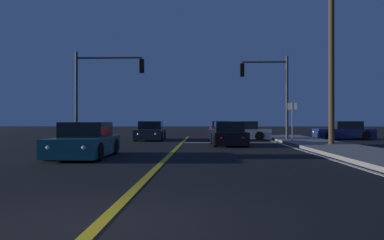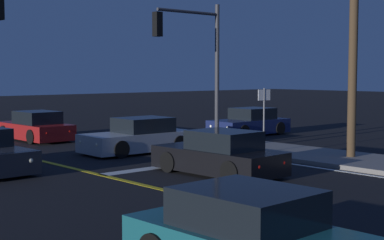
{
  "view_description": "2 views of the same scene",
  "coord_description": "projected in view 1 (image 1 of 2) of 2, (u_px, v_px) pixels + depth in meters",
  "views": [
    {
      "loc": [
        1.43,
        -4.82,
        1.41
      ],
      "look_at": [
        0.69,
        16.3,
        1.43
      ],
      "focal_mm": 34.62,
      "sensor_mm": 36.0,
      "label": 1
    },
    {
      "loc": [
        -9.46,
        3.55,
        3.04
      ],
      "look_at": [
        -1.21,
        12.85,
        2.05
      ],
      "focal_mm": 54.68,
      "sensor_mm": 36.0,
      "label": 2
    }
  ],
  "objects": [
    {
      "name": "lane_line_center",
      "position": [
        169.0,
        155.0,
        14.77
      ],
      "size": [
        0.2,
        33.68,
        0.01
      ],
      "primitive_type": "cube",
      "color": "gold",
      "rests_on": "ground"
    },
    {
      "name": "car_parked_curb_charcoal",
      "position": [
        151.0,
        132.0,
        26.42
      ],
      "size": [
        2.07,
        4.51,
        1.34
      ],
      "rotation": [
        0.0,
        0.0,
        3.18
      ],
      "color": "#2D2D33",
      "rests_on": "ground"
    },
    {
      "name": "car_side_waiting_red",
      "position": [
        220.0,
        130.0,
        32.91
      ],
      "size": [
        1.97,
        4.3,
        1.34
      ],
      "rotation": [
        0.0,
        0.0,
        0.02
      ],
      "color": "maroon",
      "rests_on": "ground"
    },
    {
      "name": "lane_line_edge_right",
      "position": [
        321.0,
        156.0,
        14.56
      ],
      "size": [
        0.16,
        33.68,
        0.01
      ],
      "primitive_type": "cube",
      "color": "white",
      "rests_on": "ground"
    },
    {
      "name": "stop_bar",
      "position": [
        232.0,
        143.0,
        23.06
      ],
      "size": [
        6.23,
        0.5,
        0.01
      ],
      "primitive_type": "cube",
      "color": "white",
      "rests_on": "ground"
    },
    {
      "name": "utility_pole_right",
      "position": [
        331.0,
        46.0,
        19.58
      ],
      "size": [
        1.47,
        0.3,
        10.36
      ],
      "color": "#4C3823",
      "rests_on": "ground"
    },
    {
      "name": "traffic_signal_far_left",
      "position": [
        101.0,
        81.0,
        24.26
      ],
      "size": [
        4.56,
        0.28,
        5.91
      ],
      "color": "#38383D",
      "rests_on": "ground"
    },
    {
      "name": "car_mid_block_black",
      "position": [
        228.0,
        135.0,
        20.83
      ],
      "size": [
        2.0,
        4.25,
        1.34
      ],
      "rotation": [
        0.0,
        0.0,
        0.04
      ],
      "color": "black",
      "rests_on": "ground"
    },
    {
      "name": "traffic_signal_near_right",
      "position": [
        270.0,
        85.0,
        25.26
      ],
      "size": [
        3.28,
        0.28,
        5.8
      ],
      "rotation": [
        0.0,
        0.0,
        3.14
      ],
      "color": "#38383D",
      "rests_on": "ground"
    },
    {
      "name": "street_sign_corner",
      "position": [
        292.0,
        116.0,
        22.43
      ],
      "size": [
        0.56,
        0.11,
        2.51
      ],
      "color": "slate",
      "rests_on": "ground"
    },
    {
      "name": "car_following_oncoming_silver",
      "position": [
        240.0,
        132.0,
        26.43
      ],
      "size": [
        4.45,
        2.04,
        1.34
      ],
      "rotation": [
        0.0,
        0.0,
        1.55
      ],
      "color": "#B2B5BA",
      "rests_on": "ground"
    },
    {
      "name": "car_far_approaching_navy",
      "position": [
        344.0,
        131.0,
        27.67
      ],
      "size": [
        4.19,
        2.01,
        1.34
      ],
      "rotation": [
        0.0,
        0.0,
        1.56
      ],
      "color": "navy",
      "rests_on": "ground"
    },
    {
      "name": "car_lead_oncoming_teal",
      "position": [
        85.0,
        142.0,
        14.18
      ],
      "size": [
        2.08,
        4.22,
        1.34
      ],
      "rotation": [
        0.0,
        0.0,
        3.17
      ],
      "color": "#195960",
      "rests_on": "ground"
    },
    {
      "name": "ground_plane",
      "position": [
        96.0,
        227.0,
        4.87
      ],
      "size": [
        160.0,
        160.0,
        0.0
      ],
      "primitive_type": "plane",
      "color": "black"
    },
    {
      "name": "sidewalk_right",
      "position": [
        368.0,
        154.0,
        14.49
      ],
      "size": [
        3.2,
        35.66,
        0.15
      ],
      "primitive_type": "cube",
      "color": "gray",
      "rests_on": "ground"
    }
  ]
}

